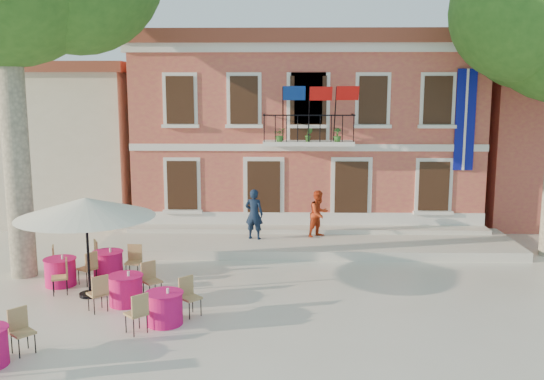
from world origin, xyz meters
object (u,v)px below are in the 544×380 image
(cafe_table_0, at_px, (60,271))
(cafe_table_4, at_px, (164,307))
(pedestrian_orange, at_px, (319,214))
(cafe_table_1, at_px, (126,289))
(pedestrian_navy, at_px, (254,214))
(cafe_table_3, at_px, (108,263))
(patio_umbrella, at_px, (86,208))

(cafe_table_0, height_order, cafe_table_4, same)
(pedestrian_orange, bearing_deg, cafe_table_1, -171.52)
(pedestrian_navy, distance_m, cafe_table_3, 5.38)
(cafe_table_0, xyz_separation_m, cafe_table_1, (2.22, -1.46, 0.00))
(cafe_table_0, height_order, cafe_table_1, same)
(pedestrian_orange, relative_size, cafe_table_4, 0.98)
(pedestrian_orange, relative_size, cafe_table_0, 0.84)
(cafe_table_1, bearing_deg, cafe_table_0, 146.67)
(pedestrian_orange, distance_m, cafe_table_1, 7.98)
(pedestrian_navy, relative_size, cafe_table_3, 0.93)
(cafe_table_1, bearing_deg, pedestrian_navy, 62.26)
(cafe_table_0, relative_size, cafe_table_4, 1.17)
(patio_umbrella, height_order, pedestrian_navy, patio_umbrella)
(pedestrian_orange, bearing_deg, cafe_table_3, 170.44)
(cafe_table_3, bearing_deg, cafe_table_1, -63.53)
(cafe_table_0, xyz_separation_m, cafe_table_4, (3.46, -2.72, 0.00))
(pedestrian_orange, relative_size, cafe_table_1, 0.94)
(pedestrian_navy, xyz_separation_m, cafe_table_4, (-1.73, -6.91, -0.75))
(patio_umbrella, xyz_separation_m, cafe_table_0, (-1.09, 0.84, -1.96))
(pedestrian_orange, xyz_separation_m, cafe_table_0, (-7.42, -4.55, -0.70))
(pedestrian_orange, distance_m, cafe_table_3, 7.39)
(cafe_table_1, distance_m, cafe_table_4, 1.77)
(pedestrian_navy, bearing_deg, cafe_table_0, 53.51)
(pedestrian_orange, distance_m, cafe_table_0, 8.73)
(patio_umbrella, relative_size, cafe_table_1, 2.06)
(cafe_table_3, xyz_separation_m, cafe_table_4, (2.34, -3.47, -0.01))
(patio_umbrella, xyz_separation_m, pedestrian_navy, (4.10, 5.03, -1.21))
(cafe_table_4, bearing_deg, pedestrian_orange, 61.39)
(patio_umbrella, distance_m, pedestrian_navy, 6.60)
(patio_umbrella, xyz_separation_m, pedestrian_orange, (6.33, 5.39, -1.26))
(cafe_table_3, bearing_deg, pedestrian_orange, 31.05)
(pedestrian_navy, relative_size, cafe_table_0, 0.89)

